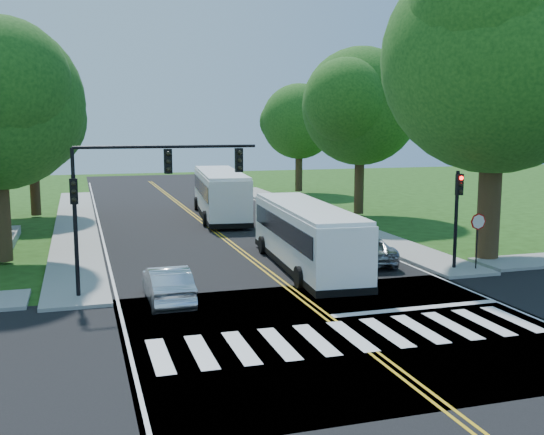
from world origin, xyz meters
name	(u,v)px	position (x,y,z in m)	size (l,w,h in m)	color
ground	(345,331)	(0.00, 0.00, 0.00)	(140.00, 140.00, 0.00)	#1E4110
road	(223,237)	(0.00, 18.00, 0.01)	(14.00, 96.00, 0.01)	black
cross_road	(345,331)	(0.00, 0.00, 0.01)	(60.00, 12.00, 0.01)	black
center_line	(209,227)	(0.00, 22.00, 0.01)	(0.36, 70.00, 0.01)	gold
edge_line_w	(101,232)	(-6.80, 22.00, 0.01)	(0.12, 70.00, 0.01)	silver
edge_line_e	(308,222)	(6.80, 22.00, 0.01)	(0.12, 70.00, 0.01)	silver
crosswalk	(352,336)	(0.00, -0.50, 0.02)	(12.60, 3.00, 0.01)	silver
stop_bar	(417,308)	(3.50, 1.60, 0.02)	(6.60, 0.40, 0.01)	silver
sidewalk_nw	(76,225)	(-8.30, 25.00, 0.07)	(2.60, 40.00, 0.15)	gray
sidewalk_ne	(313,214)	(8.30, 25.00, 0.07)	(2.60, 40.00, 0.15)	gray
tree_ne_big	(496,59)	(11.00, 8.00, 9.62)	(10.80, 10.80, 14.91)	#362615
tree_west_far	(31,119)	(-11.00, 30.00, 7.00)	(7.60, 7.60, 10.67)	#362615
tree_east_mid	(361,107)	(11.50, 24.00, 7.86)	(8.40, 8.40, 11.93)	#362615
tree_east_far	(299,122)	(12.50, 40.00, 6.86)	(7.20, 7.20, 10.34)	#362615
signal_nw	(138,183)	(-5.86, 6.43, 4.38)	(7.15, 0.46, 5.66)	black
signal_ne	(457,206)	(8.20, 6.44, 2.96)	(0.30, 0.46, 4.40)	black
stop_sign	(478,227)	(9.00, 5.98, 2.03)	(0.76, 0.08, 2.53)	black
bus_lead	(306,235)	(1.87, 8.88, 1.57)	(3.35, 11.53, 2.94)	white
bus_follow	(220,193)	(1.63, 26.01, 1.76)	(4.14, 12.99, 3.30)	white
hatchback	(168,285)	(-5.02, 4.92, 0.72)	(1.49, 4.27, 1.41)	silver
suv	(365,249)	(5.05, 9.27, 0.68)	(2.21, 4.78, 1.33)	#A9ACB0
dark_sedan	(309,223)	(5.45, 18.07, 0.61)	(1.68, 4.14, 1.20)	black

